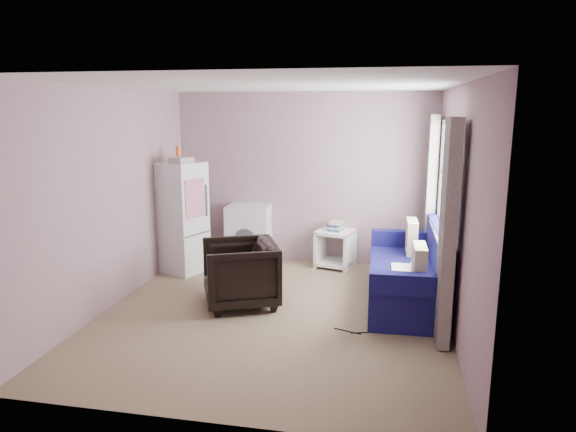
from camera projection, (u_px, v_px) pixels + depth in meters
name	position (u px, v px, depth m)	size (l,w,h in m)	color
room	(275.00, 204.00, 5.53)	(3.84, 4.24, 2.54)	#877358
armchair	(240.00, 270.00, 5.96)	(0.82, 0.76, 0.84)	black
fridge	(183.00, 217.00, 7.13)	(0.69, 0.69, 1.76)	silver
washing_machine	(249.00, 232.00, 7.63)	(0.65, 0.65, 0.87)	silver
side_table	(335.00, 246.00, 7.43)	(0.60, 0.60, 0.67)	white
sofa	(414.00, 275.00, 6.06)	(0.96, 2.05, 0.91)	navy
window_dressing	(438.00, 211.00, 5.89)	(0.17, 2.62, 2.18)	white
floor_cables	(356.00, 332.00, 5.28)	(0.47, 0.11, 0.01)	black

